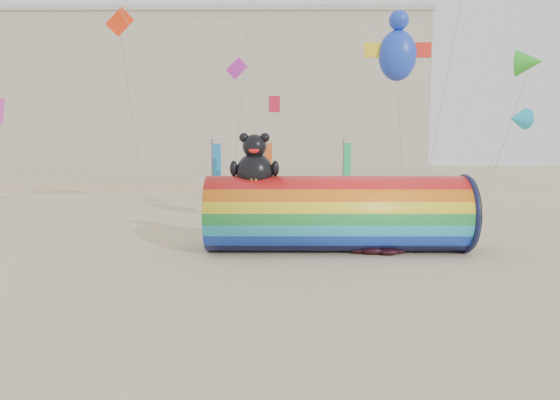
{
  "coord_description": "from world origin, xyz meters",
  "views": [
    {
      "loc": [
        0.59,
        -21.13,
        5.12
      ],
      "look_at": [
        0.5,
        1.5,
        2.4
      ],
      "focal_mm": 32.0,
      "sensor_mm": 36.0,
      "label": 1
    }
  ],
  "objects_px": {
    "hotel_building": "(187,101)",
    "windsock_assembly": "(337,212)",
    "fabric_bundle": "(376,250)",
    "kite_handler": "(370,227)"
  },
  "relations": [
    {
      "from": "hotel_building",
      "to": "windsock_assembly",
      "type": "relative_size",
      "value": 5.02
    },
    {
      "from": "windsock_assembly",
      "to": "kite_handler",
      "type": "xyz_separation_m",
      "value": [
        1.84,
        1.66,
        -1.03
      ]
    },
    {
      "from": "windsock_assembly",
      "to": "fabric_bundle",
      "type": "height_order",
      "value": "windsock_assembly"
    },
    {
      "from": "hotel_building",
      "to": "windsock_assembly",
      "type": "distance_m",
      "value": 47.54
    },
    {
      "from": "windsock_assembly",
      "to": "kite_handler",
      "type": "bearing_deg",
      "value": 42.09
    },
    {
      "from": "kite_handler",
      "to": "fabric_bundle",
      "type": "height_order",
      "value": "kite_handler"
    },
    {
      "from": "fabric_bundle",
      "to": "hotel_building",
      "type": "bearing_deg",
      "value": 110.63
    },
    {
      "from": "windsock_assembly",
      "to": "hotel_building",
      "type": "bearing_deg",
      "value": 108.85
    },
    {
      "from": "hotel_building",
      "to": "fabric_bundle",
      "type": "relative_size",
      "value": 23.06
    },
    {
      "from": "hotel_building",
      "to": "fabric_bundle",
      "type": "distance_m",
      "value": 48.99
    }
  ]
}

